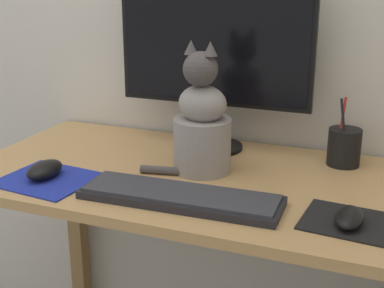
% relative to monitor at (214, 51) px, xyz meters
% --- Properties ---
extents(desk, '(1.22, 0.60, 0.76)m').
position_rel_monitor_xyz_m(desk, '(0.05, -0.20, -0.40)').
color(desk, tan).
rests_on(desk, ground_plane).
extents(monitor, '(0.55, 0.17, 0.48)m').
position_rel_monitor_xyz_m(monitor, '(0.00, 0.00, 0.00)').
color(monitor, black).
rests_on(monitor, desk).
extents(keyboard, '(0.46, 0.15, 0.02)m').
position_rel_monitor_xyz_m(keyboard, '(0.06, -0.37, -0.27)').
color(keyboard, black).
rests_on(keyboard, desk).
extents(mousepad_left, '(0.23, 0.21, 0.00)m').
position_rel_monitor_xyz_m(mousepad_left, '(-0.29, -0.38, -0.28)').
color(mousepad_left, '#1E2D9E').
rests_on(mousepad_left, desk).
extents(mousepad_right, '(0.19, 0.17, 0.00)m').
position_rel_monitor_xyz_m(mousepad_right, '(0.41, -0.35, -0.28)').
color(mousepad_right, black).
rests_on(mousepad_right, desk).
extents(computer_mouse_left, '(0.07, 0.11, 0.04)m').
position_rel_monitor_xyz_m(computer_mouse_left, '(-0.30, -0.37, -0.25)').
color(computer_mouse_left, black).
rests_on(computer_mouse_left, mousepad_left).
extents(computer_mouse_right, '(0.06, 0.10, 0.03)m').
position_rel_monitor_xyz_m(computer_mouse_right, '(0.41, -0.36, -0.26)').
color(computer_mouse_right, black).
rests_on(computer_mouse_right, mousepad_right).
extents(cat, '(0.22, 0.17, 0.33)m').
position_rel_monitor_xyz_m(cat, '(0.03, -0.18, -0.16)').
color(cat, gray).
rests_on(cat, desk).
extents(pen_cup, '(0.09, 0.09, 0.18)m').
position_rel_monitor_xyz_m(pen_cup, '(0.36, -0.00, -0.23)').
color(pen_cup, black).
rests_on(pen_cup, desk).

